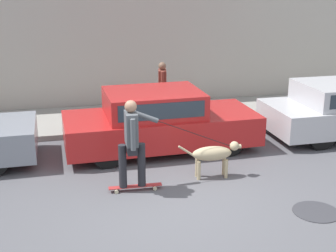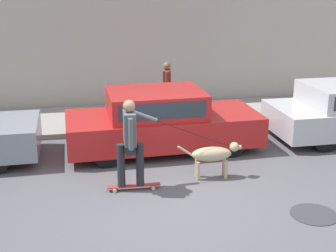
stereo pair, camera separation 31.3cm
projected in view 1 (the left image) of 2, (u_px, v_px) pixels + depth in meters
name	position (u px, v px, depth m)	size (l,w,h in m)	color
ground_plane	(176.00, 202.00, 7.94)	(36.00, 36.00, 0.00)	#545459
back_wall	(122.00, 37.00, 13.22)	(32.00, 0.30, 4.06)	#ADA89E
sidewalk_curb	(131.00, 118.00, 12.50)	(30.00, 2.50, 0.13)	gray
parked_car_1	(159.00, 122.00, 10.19)	(4.22, 1.85, 1.34)	black
dog	(214.00, 154.00, 8.80)	(1.21, 0.32, 0.69)	tan
skateboarder	(132.00, 140.00, 8.09)	(2.42, 0.58, 1.67)	beige
pedestrian_with_bag	(162.00, 89.00, 11.84)	(0.27, 0.67, 1.50)	brown
manhole_cover	(316.00, 212.00, 7.60)	(0.76, 0.76, 0.01)	#38383D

